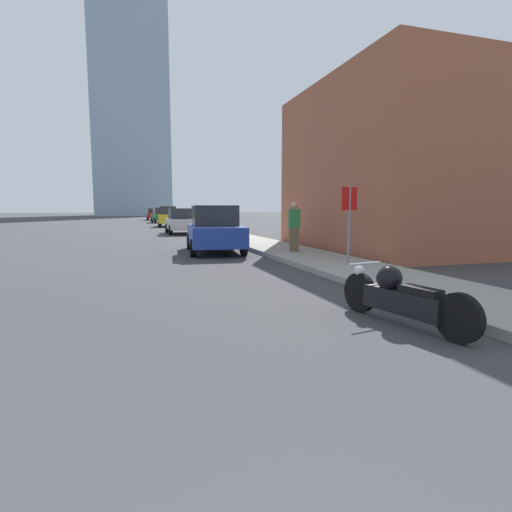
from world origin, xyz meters
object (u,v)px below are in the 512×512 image
at_px(parked_car_yellow, 169,217).
at_px(parked_car_red, 154,214).
at_px(parked_car_blue, 214,230).
at_px(parked_car_green, 160,215).
at_px(pedestrian, 294,226).
at_px(parked_car_silver, 181,221).
at_px(motorcycle, 400,296).
at_px(stop_sign, 349,212).

xyz_separation_m(parked_car_yellow, parked_car_red, (-0.17, 22.87, -0.05)).
distance_m(parked_car_blue, parked_car_green, 34.37).
bearing_deg(parked_car_green, pedestrian, -92.56).
distance_m(parked_car_silver, parked_car_green, 22.47).
bearing_deg(parked_car_silver, parked_car_yellow, 88.57).
distance_m(motorcycle, parked_car_silver, 22.02).
distance_m(motorcycle, parked_car_red, 56.54).
bearing_deg(pedestrian, parked_car_green, 93.38).
distance_m(parked_car_silver, stop_sign, 17.55).
distance_m(parked_car_green, parked_car_red, 12.05).
xyz_separation_m(stop_sign, pedestrian, (-0.06, 3.54, -0.51)).
distance_m(motorcycle, parked_car_green, 44.49).
height_order(parked_car_silver, stop_sign, stop_sign).
distance_m(parked_car_blue, parked_car_yellow, 23.55).
distance_m(parked_car_yellow, pedestrian, 25.56).
height_order(parked_car_yellow, pedestrian, parked_car_yellow).
relative_size(motorcycle, stop_sign, 1.12).
bearing_deg(parked_car_red, parked_car_silver, -90.30).
bearing_deg(parked_car_silver, motorcycle, -89.13).
xyz_separation_m(parked_car_blue, parked_car_yellow, (0.34, 23.54, 0.07)).
height_order(parked_car_yellow, parked_car_red, parked_car_yellow).
relative_size(parked_car_green, parked_car_red, 0.93).
height_order(parked_car_red, stop_sign, stop_sign).
relative_size(parked_car_red, pedestrian, 2.51).
xyz_separation_m(parked_car_yellow, pedestrian, (2.09, -25.48, 0.11)).
relative_size(parked_car_silver, parked_car_yellow, 0.86).
height_order(parked_car_blue, parked_car_silver, parked_car_blue).
bearing_deg(parked_car_silver, parked_car_blue, -90.98).
distance_m(parked_car_blue, stop_sign, 6.05).
bearing_deg(motorcycle, parked_car_red, 79.12).
bearing_deg(parked_car_green, parked_car_yellow, -95.64).
bearing_deg(parked_car_silver, parked_car_red, 89.54).
bearing_deg(parked_car_blue, parked_car_red, 95.02).
relative_size(parked_car_yellow, parked_car_green, 1.17).
bearing_deg(parked_car_red, parked_car_blue, -90.44).
relative_size(parked_car_blue, parked_car_yellow, 0.94).
distance_m(motorcycle, parked_car_yellow, 33.67).
height_order(motorcycle, parked_car_silver, parked_car_silver).
xyz_separation_m(parked_car_blue, parked_car_green, (0.28, 34.37, 0.02)).
xyz_separation_m(parked_car_silver, stop_sign, (2.36, -17.37, 0.72)).
distance_m(motorcycle, stop_sign, 5.14).
relative_size(parked_car_silver, pedestrian, 2.36).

